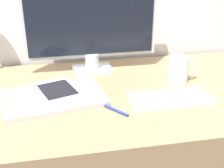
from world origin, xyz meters
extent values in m
cube|color=silver|center=(-0.05, 0.41, 0.75)|extent=(0.16, 0.11, 0.01)
cylinder|color=silver|center=(-0.05, 0.41, 0.78)|extent=(0.06, 0.06, 0.06)
cube|color=silver|center=(-0.05, 0.42, 0.97)|extent=(0.53, 0.01, 0.33)
cube|color=black|center=(-0.05, 0.41, 0.97)|extent=(0.50, 0.01, 0.30)
cube|color=silver|center=(0.18, 0.10, 0.75)|extent=(0.28, 0.12, 0.01)
cube|color=silver|center=(0.18, 0.10, 0.75)|extent=(0.26, 0.10, 0.00)
cube|color=#BCBCC1|center=(-0.22, 0.18, 0.75)|extent=(0.36, 0.26, 0.01)
cube|color=silver|center=(-0.22, 0.18, 0.75)|extent=(0.36, 0.26, 0.01)
cube|color=white|center=(-0.20, 0.20, 0.76)|extent=(0.19, 0.22, 0.01)
cube|color=black|center=(-0.20, 0.20, 0.77)|extent=(0.14, 0.16, 0.00)
cylinder|color=white|center=(0.26, 0.24, 0.79)|extent=(0.08, 0.08, 0.10)
torus|color=white|center=(0.30, 0.24, 0.79)|extent=(0.07, 0.01, 0.07)
cylinder|color=navy|center=(-0.03, 0.07, 0.75)|extent=(0.09, 0.11, 0.01)
camera|label=1|loc=(-0.20, -0.79, 1.24)|focal=50.00mm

